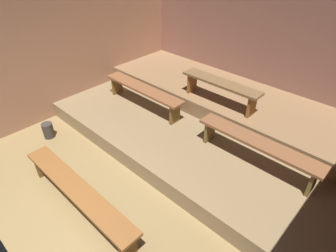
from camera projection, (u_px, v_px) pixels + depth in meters
ground at (176, 156)px, 5.14m from camera, size 6.39×5.75×0.08m
wall_back at (258, 49)px, 5.87m from camera, size 6.39×0.06×2.62m
wall_left at (78, 47)px, 5.98m from camera, size 0.06×5.75×2.62m
platform_lower at (204, 128)px, 5.52m from camera, size 5.59×3.33×0.31m
platform_middle at (230, 99)px, 5.84m from camera, size 5.59×1.66×0.31m
bench_floor_center at (77, 191)px, 3.89m from camera, size 2.36×0.31×0.44m
bench_lower_left at (143, 91)px, 5.70m from camera, size 1.98×0.31×0.44m
bench_lower_right at (257, 145)px, 4.25m from camera, size 1.98×0.31×0.44m
bench_middle_center at (221, 86)px, 5.22m from camera, size 1.59×0.31×0.44m
pail_floor at (48, 130)px, 5.46m from camera, size 0.20×0.20×0.31m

